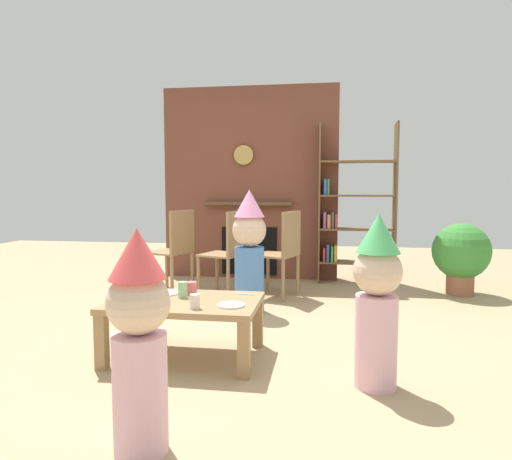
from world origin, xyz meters
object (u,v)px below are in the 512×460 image
Objects in this scene: birthday_cake_slice at (158,295)px; child_by_the_chairs at (249,248)px; coffee_table at (185,309)px; potted_plant_tall at (461,254)px; dining_chair_middle at (230,248)px; paper_cup_far_right at (191,288)px; paper_cup_near_right at (127,290)px; paper_cup_center at (195,301)px; paper_cup_near_left at (157,300)px; dining_chair_left at (175,246)px; dining_chair_right at (283,249)px; bookshelf at (351,212)px; child_in_pink at (377,296)px; paper_plate_front at (231,305)px; paper_cup_far_left at (183,290)px; paper_plate_rear at (165,293)px; child_with_cone_hat at (139,336)px.

birthday_cake_slice is 0.09× the size of child_by_the_chairs.
potted_plant_tall reaches higher than coffee_table.
paper_cup_far_right is at bearing 110.98° from dining_chair_middle.
paper_cup_near_right is at bearing 97.49° from dining_chair_middle.
coffee_table is 0.26m from paper_cup_center.
child_by_the_chairs is at bearing 76.21° from paper_cup_near_left.
dining_chair_left is 1.00× the size of dining_chair_right.
dining_chair_left reaches higher than paper_cup_near_right.
bookshelf is 3.11m from paper_cup_center.
dining_chair_middle reaches higher than potted_plant_tall.
paper_cup_center is 0.89× the size of birthday_cake_slice.
dining_chair_left reaches higher than paper_cup_center.
paper_cup_near_right is (-0.41, 0.01, 0.11)m from coffee_table.
coffee_table is at bearing 7.97° from birthday_cake_slice.
bookshelf is at bearing 65.34° from paper_cup_near_left.
bookshelf is 2.98m from child_in_pink.
paper_plate_front is at bearing 105.98° from dining_chair_right.
paper_cup_near_right is at bearing -141.31° from potted_plant_tall.
coffee_table is 1.00× the size of child_in_pink.
birthday_cake_slice is 0.13× the size of potted_plant_tall.
birthday_cake_slice is 0.11× the size of dining_chair_left.
dining_chair_right is at bearing 168.37° from child_by_the_chairs.
paper_cup_far_left is 0.19m from paper_plate_rear.
dining_chair_right is (0.25, 0.61, -0.08)m from child_by_the_chairs.
dining_chair_left is (-0.84, 2.95, 0.00)m from child_with_cone_hat.
paper_cup_near_right is at bearing -147.42° from paper_plate_rear.
child_with_cone_hat is (0.19, -1.17, 0.07)m from paper_cup_far_left.
child_with_cone_hat reaches higher than potted_plant_tall.
paper_cup_near_left is 3.47m from potted_plant_tall.
paper_cup_near_right is (-1.62, -2.67, -0.41)m from bookshelf.
bookshelf is 20.80× the size of paper_cup_far_right.
dining_chair_middle reaches higher than paper_cup_near_right.
dining_chair_middle is at bearing -44.77° from child_in_pink.
child_with_cone_hat is 0.98× the size of child_in_pink.
dining_chair_right reaches higher than paper_plate_front.
dining_chair_right reaches higher than paper_cup_far_right.
child_by_the_chairs is 1.46× the size of potted_plant_tall.
potted_plant_tall reaches higher than paper_plate_rear.
coffee_table is 1.30× the size of potted_plant_tall.
potted_plant_tall is (2.47, 2.43, 0.00)m from paper_cup_near_left.
child_by_the_chairs reaches higher than child_with_cone_hat.
paper_cup_near_left is 0.10× the size of child_in_pink.
dining_chair_left reaches higher than potted_plant_tall.
dining_chair_right is (0.67, 1.83, 0.09)m from birthday_cake_slice.
child_with_cone_hat is at bearing 125.11° from dining_chair_left.
paper_cup_far_right is (0.00, 0.15, 0.11)m from coffee_table.
dining_chair_right is at bearing 74.85° from coffee_table.
paper_cup_near_left is 0.37m from paper_plate_rear.
coffee_table is at bearing -0.00° from child_with_cone_hat.
paper_cup_near_right is 0.58× the size of paper_plate_front.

